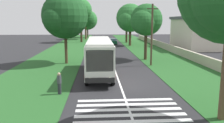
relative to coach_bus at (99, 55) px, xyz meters
name	(u,v)px	position (x,y,z in m)	size (l,w,h in m)	color
ground	(120,86)	(-4.21, -1.80, -2.15)	(160.00, 160.00, 0.00)	#262628
grass_verge_left	(56,59)	(10.79, 6.40, -2.13)	(120.00, 8.00, 0.04)	#235623
grass_verge_right	(164,58)	(10.79, -10.00, -2.13)	(120.00, 8.00, 0.04)	#235623
centre_line	(111,58)	(10.79, -1.80, -2.14)	(110.00, 0.16, 0.01)	silver
coach_bus	(99,55)	(0.00, 0.00, 0.00)	(11.16, 2.62, 3.73)	silver
zebra_crossing	(129,109)	(-9.76, -1.80, -2.14)	(4.05, 6.80, 0.01)	silver
trailing_car_0	(98,49)	(17.25, 0.09, -1.48)	(4.30, 1.78, 1.43)	navy
trailing_car_1	(97,44)	(26.40, 0.29, -1.48)	(4.30, 1.78, 1.43)	#145933
trailing_car_2	(113,41)	(33.50, -3.67, -1.48)	(4.30, 1.78, 1.43)	#145933
trailing_car_3	(98,39)	(41.30, -0.04, -1.48)	(4.30, 1.78, 1.43)	gold
roadside_tree_left_0	(64,17)	(6.98, 4.44, 3.98)	(6.77, 5.93, 9.19)	#4C3826
roadside_tree_left_1	(87,20)	(56.85, 3.74, 3.77)	(7.85, 6.77, 9.43)	#3D2D1E
roadside_tree_left_2	(85,19)	(48.81, 3.98, 4.29)	(6.60, 5.45, 9.30)	brown
roadside_tree_left_3	(80,10)	(39.05, 4.67, 6.30)	(6.64, 5.86, 11.50)	#3D2D1E
roadside_tree_right_0	(126,18)	(37.13, -7.37, 4.18)	(6.38, 5.25, 9.08)	#4C3826
roadside_tree_right_1	(130,19)	(29.25, -7.18, 4.01)	(7.72, 6.40, 9.50)	#4C3826
roadside_tree_right_2	(145,21)	(9.28, -6.65, 3.47)	(5.84, 4.66, 8.02)	#3D2D1E
utility_pole	(152,34)	(4.75, -6.60, 1.86)	(0.24, 1.40, 7.64)	#473828
roadside_wall	(175,50)	(15.79, -13.40, -1.49)	(70.00, 0.40, 1.23)	#B2A893
roadside_building	(203,32)	(22.96, -21.66, 1.18)	(12.92, 10.41, 6.59)	beige
pedestrian	(59,83)	(-6.37, 3.12, -1.24)	(0.34, 0.34, 1.69)	#26262D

